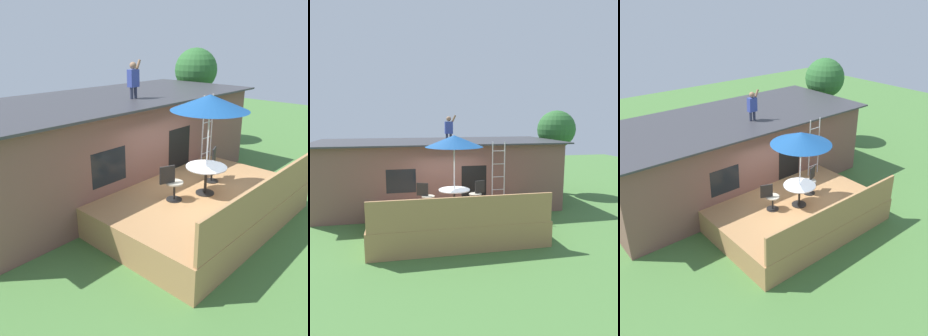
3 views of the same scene
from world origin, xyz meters
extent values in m
plane|color=#477538|center=(0.00, 0.00, 0.00)|extent=(40.00, 40.00, 0.00)
cube|color=brown|center=(0.00, 3.60, 1.42)|extent=(10.00, 4.00, 2.84)
cube|color=#38383D|center=(0.00, 3.60, 2.87)|extent=(10.50, 4.50, 0.06)
cube|color=black|center=(-1.67, 1.61, 1.55)|extent=(1.10, 0.03, 0.90)
cube|color=black|center=(1.14, 1.61, 1.05)|extent=(1.00, 0.03, 2.00)
cube|color=#A87A4C|center=(0.00, 0.00, 0.40)|extent=(5.47, 3.74, 0.80)
cube|color=#A87A4C|center=(0.00, -1.82, 1.25)|extent=(5.37, 0.08, 0.90)
cylinder|color=black|center=(0.03, -0.15, 0.82)|extent=(0.48, 0.48, 0.03)
cylinder|color=black|center=(0.03, -0.15, 1.17)|extent=(0.07, 0.07, 0.71)
cylinder|color=silver|center=(0.03, -0.15, 1.53)|extent=(1.04, 1.04, 0.03)
cylinder|color=silver|center=(0.03, -0.15, 2.00)|extent=(0.04, 0.04, 2.40)
cone|color=#194C8C|center=(0.03, -0.15, 3.15)|extent=(1.90, 1.90, 0.38)
cylinder|color=silver|center=(1.76, 1.19, 1.90)|extent=(0.04, 0.04, 2.20)
cylinder|color=silver|center=(2.24, 1.19, 1.90)|extent=(0.04, 0.04, 2.20)
cylinder|color=silver|center=(2.00, 1.19, 1.15)|extent=(0.48, 0.03, 0.03)
cylinder|color=silver|center=(2.00, 1.19, 1.65)|extent=(0.48, 0.03, 0.03)
cylinder|color=silver|center=(2.00, 1.19, 2.15)|extent=(0.48, 0.03, 0.03)
cylinder|color=silver|center=(2.00, 1.19, 2.65)|extent=(0.48, 0.03, 0.03)
cylinder|color=#33384C|center=(0.25, 2.75, 3.07)|extent=(0.10, 0.10, 0.34)
cylinder|color=#33384C|center=(0.41, 2.75, 3.07)|extent=(0.10, 0.10, 0.34)
cube|color=#384799|center=(0.33, 2.75, 3.49)|extent=(0.32, 0.20, 0.50)
sphere|color=#997051|center=(0.33, 2.75, 3.85)|extent=(0.20, 0.20, 0.20)
cylinder|color=#997051|center=(0.51, 2.75, 3.79)|extent=(0.26, 0.08, 0.44)
cylinder|color=black|center=(-0.81, 0.19, 0.81)|extent=(0.40, 0.40, 0.02)
cylinder|color=black|center=(-0.81, 0.19, 1.03)|extent=(0.06, 0.06, 0.44)
cylinder|color=#A59E8C|center=(-0.81, 0.19, 1.26)|extent=(0.44, 0.44, 0.04)
cube|color=black|center=(-0.99, 0.27, 1.50)|extent=(0.39, 0.19, 0.44)
cylinder|color=black|center=(0.84, 0.19, 0.81)|extent=(0.40, 0.40, 0.02)
cylinder|color=black|center=(0.84, 0.19, 1.03)|extent=(0.06, 0.06, 0.44)
cylinder|color=#A59E8C|center=(0.84, 0.19, 1.26)|extent=(0.44, 0.44, 0.04)
cube|color=black|center=(1.02, 0.26, 1.50)|extent=(0.38, 0.19, 0.44)
cylinder|color=brown|center=(6.23, 4.77, 1.46)|extent=(0.35, 0.35, 2.92)
sphere|color=#2D662D|center=(6.23, 4.77, 3.31)|extent=(1.92, 1.92, 1.92)
camera|label=1|loc=(-6.76, -4.60, 4.49)|focal=36.20mm
camera|label=2|loc=(-1.81, -10.42, 3.91)|focal=34.34mm
camera|label=3|loc=(-7.13, -7.59, 7.15)|focal=38.99mm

